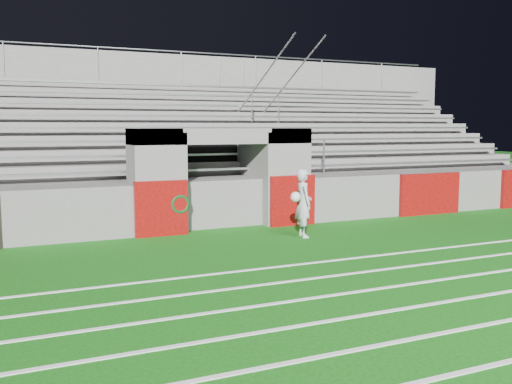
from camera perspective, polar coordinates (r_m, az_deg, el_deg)
name	(u,v)px	position (r m, az deg, el deg)	size (l,w,h in m)	color
ground	(283,253)	(12.02, 2.72, -6.15)	(90.00, 90.00, 0.00)	#0F550E
field_markings	(459,330)	(8.08, 19.64, -12.85)	(28.00, 8.09, 0.01)	white
stadium_structure	(174,162)	(19.19, -8.25, 3.03)	(26.00, 8.48, 5.42)	#5F5C5A
goalkeeper_with_ball	(303,203)	(13.68, 4.76, -1.09)	(0.71, 0.68, 1.65)	#ACAFB5
hose_coil	(180,204)	(14.07, -7.62, -1.22)	(0.52, 0.14, 0.52)	#0B3917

